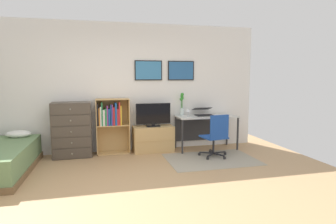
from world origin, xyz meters
name	(u,v)px	position (x,y,z in m)	size (l,w,h in m)	color
ground_plane	(135,194)	(0.00, 0.00, 0.00)	(7.20, 7.20, 0.00)	tan
wall_back_with_posters	(119,88)	(0.01, 2.43, 1.35)	(6.12, 0.09, 2.70)	white
area_rug	(211,159)	(1.65, 1.29, 0.00)	(1.70, 1.20, 0.01)	#9E937F
dresser	(72,130)	(-0.95, 2.15, 0.54)	(0.74, 0.46, 1.09)	#4C4238
bookshelf	(111,120)	(-0.18, 2.22, 0.69)	(0.67, 0.30, 1.14)	tan
tv_stand	(153,139)	(0.69, 2.17, 0.27)	(0.85, 0.41, 0.54)	tan
television	(153,115)	(0.69, 2.15, 0.78)	(0.74, 0.16, 0.49)	black
desk	(205,121)	(1.85, 2.16, 0.60)	(1.31, 0.58, 0.74)	silver
office_chair	(216,135)	(1.79, 1.39, 0.46)	(0.58, 0.58, 0.86)	#232326
laptop	(203,112)	(1.82, 2.17, 0.81)	(0.39, 0.43, 0.17)	black
computer_mouse	(216,115)	(2.07, 2.05, 0.76)	(0.06, 0.10, 0.03)	silver
bamboo_vase	(182,104)	(1.36, 2.29, 0.98)	(0.10, 0.10, 0.49)	silver
wine_glass	(188,110)	(1.42, 2.03, 0.87)	(0.07, 0.07, 0.18)	silver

